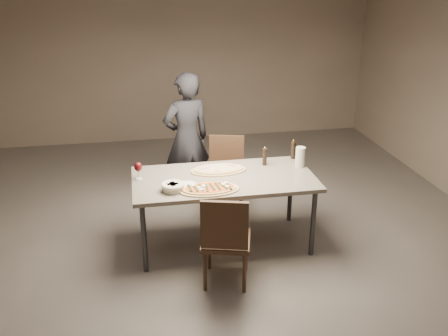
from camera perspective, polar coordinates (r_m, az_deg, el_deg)
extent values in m
plane|color=#5E5751|center=(5.28, 0.00, -8.57)|extent=(7.00, 7.00, 0.00)
plane|color=gray|center=(8.10, -4.57, 12.93)|extent=(6.00, 0.00, 6.00)
cube|color=slate|center=(4.94, 0.00, -1.29)|extent=(1.80, 0.90, 0.04)
cylinder|color=#333335|center=(4.71, -9.12, -7.95)|extent=(0.05, 0.05, 0.71)
cylinder|color=#333335|center=(4.99, 10.14, -6.21)|extent=(0.05, 0.05, 0.71)
cylinder|color=#333335|center=(5.37, -9.38, -4.02)|extent=(0.05, 0.05, 0.71)
cylinder|color=#333335|center=(5.61, 7.59, -2.70)|extent=(0.05, 0.05, 0.71)
ellipsoid|color=white|center=(4.68, -3.57, -1.94)|extent=(0.05, 0.05, 0.01)
ellipsoid|color=white|center=(4.59, -2.60, -2.42)|extent=(0.05, 0.05, 0.01)
ellipsoid|color=white|center=(4.73, 0.19, -1.64)|extent=(0.05, 0.05, 0.01)
ellipsoid|color=white|center=(4.67, -2.35, -1.99)|extent=(0.05, 0.05, 0.01)
ellipsoid|color=white|center=(4.69, -0.16, -1.81)|extent=(0.05, 0.05, 0.01)
ellipsoid|color=white|center=(4.63, -2.86, -2.20)|extent=(0.05, 0.05, 0.01)
ellipsoid|color=white|center=(4.65, 0.36, -2.04)|extent=(0.05, 0.05, 0.01)
cube|color=#263416|center=(4.62, -3.93, -2.30)|extent=(0.04, 0.16, 0.01)
cube|color=#263416|center=(4.62, -3.27, -2.31)|extent=(0.05, 0.16, 0.01)
cube|color=#263416|center=(4.63, -2.64, -2.24)|extent=(0.03, 0.16, 0.01)
cube|color=#263416|center=(4.62, -1.97, -2.27)|extent=(0.03, 0.16, 0.01)
cube|color=#263416|center=(4.64, -1.36, -2.16)|extent=(0.04, 0.16, 0.01)
cube|color=#263416|center=(4.65, -0.74, -2.08)|extent=(0.04, 0.16, 0.01)
cube|color=#263416|center=(4.66, -0.11, -2.03)|extent=(0.07, 0.16, 0.01)
cube|color=#263416|center=(4.66, 0.54, -2.04)|extent=(0.04, 0.16, 0.01)
cylinder|color=#DC9387|center=(5.06, -2.62, -0.04)|extent=(0.07, 0.07, 0.00)
cylinder|color=#DC9387|center=(5.01, -0.74, -0.27)|extent=(0.07, 0.07, 0.00)
cylinder|color=#DC9387|center=(5.12, 1.04, 0.24)|extent=(0.07, 0.07, 0.00)
cylinder|color=#DC9387|center=(5.07, -1.95, -0.01)|extent=(0.07, 0.07, 0.00)
cylinder|color=#DC9387|center=(5.16, 0.70, 0.43)|extent=(0.07, 0.07, 0.00)
cylinder|color=beige|center=(4.65, -5.87, -2.21)|extent=(0.19, 0.19, 0.07)
torus|color=beige|center=(4.64, -5.88, -1.92)|extent=(0.22, 0.22, 0.03)
cube|color=olive|center=(4.65, -5.56, -2.01)|extent=(0.07, 0.06, 0.04)
cube|color=olive|center=(4.67, -5.91, -1.91)|extent=(0.06, 0.07, 0.04)
cube|color=olive|center=(4.65, -6.20, -2.06)|extent=(0.07, 0.06, 0.04)
cube|color=olive|center=(4.62, -5.85, -2.17)|extent=(0.06, 0.07, 0.04)
cylinder|color=white|center=(4.68, 0.25, -2.33)|extent=(0.12, 0.12, 0.01)
cylinder|color=gold|center=(4.68, 0.25, -2.30)|extent=(0.09, 0.09, 0.00)
cylinder|color=black|center=(5.23, 4.67, 1.19)|extent=(0.05, 0.05, 0.16)
cylinder|color=black|center=(5.20, 4.70, 2.13)|extent=(0.05, 0.05, 0.02)
sphere|color=gold|center=(5.19, 4.71, 2.33)|extent=(0.02, 0.02, 0.02)
cylinder|color=black|center=(5.44, 7.91, 1.95)|extent=(0.05, 0.05, 0.17)
cylinder|color=black|center=(5.41, 7.96, 2.91)|extent=(0.05, 0.05, 0.02)
sphere|color=gold|center=(5.40, 7.97, 3.11)|extent=(0.02, 0.02, 0.02)
cylinder|color=silver|center=(5.23, 8.70, 1.26)|extent=(0.10, 0.10, 0.21)
cylinder|color=silver|center=(4.97, -9.69, -1.21)|extent=(0.07, 0.07, 0.01)
cylinder|color=silver|center=(4.95, -9.73, -0.74)|extent=(0.01, 0.01, 0.08)
ellipsoid|color=#4C0A0F|center=(4.92, -9.79, 0.13)|extent=(0.08, 0.08, 0.09)
cylinder|color=white|center=(4.76, -4.21, -1.98)|extent=(0.19, 0.19, 0.01)
cube|color=#3D2819|center=(4.50, 0.25, -8.29)|extent=(0.52, 0.52, 0.04)
cylinder|color=#3D2819|center=(4.49, -2.19, -11.71)|extent=(0.03, 0.03, 0.40)
cylinder|color=#3D2819|center=(4.47, 2.34, -11.91)|extent=(0.03, 0.03, 0.40)
cylinder|color=#3D2819|center=(4.78, -1.70, -9.39)|extent=(0.03, 0.03, 0.40)
cylinder|color=#3D2819|center=(4.76, 2.52, -9.56)|extent=(0.03, 0.03, 0.40)
cube|color=#3D2819|center=(4.21, 0.05, -6.57)|extent=(0.40, 0.14, 0.44)
cube|color=#3D2819|center=(5.70, 0.21, -1.44)|extent=(0.51, 0.51, 0.04)
cylinder|color=#3D2819|center=(5.95, 1.95, -2.71)|extent=(0.03, 0.03, 0.39)
cylinder|color=#3D2819|center=(5.96, -1.36, -2.63)|extent=(0.03, 0.03, 0.39)
cylinder|color=#3D2819|center=(5.63, 1.87, -4.19)|extent=(0.03, 0.03, 0.39)
cylinder|color=#3D2819|center=(5.65, -1.63, -4.10)|extent=(0.03, 0.03, 0.39)
cube|color=#3D2819|center=(5.78, 0.31, 1.67)|extent=(0.40, 0.13, 0.44)
imported|color=black|center=(5.91, -4.29, 3.33)|extent=(0.67, 0.54, 1.59)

